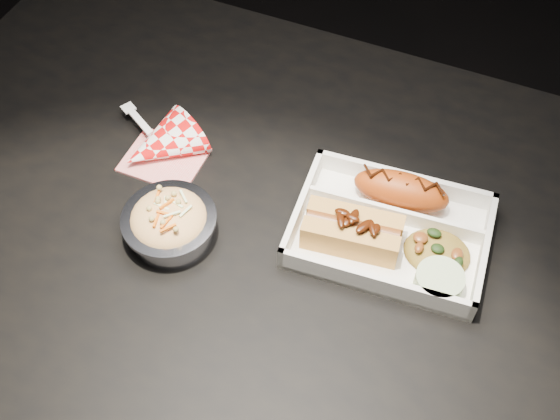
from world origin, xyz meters
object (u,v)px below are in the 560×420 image
object	(u,v)px
fried_pastry	(401,191)
hotdog	(352,230)
food_tray	(389,233)
foil_coleslaw_cup	(169,222)
napkin_fork	(160,146)
dining_table	(273,260)

from	to	relation	value
fried_pastry	hotdog	bearing A→B (deg)	-113.96
food_tray	hotdog	xyz separation A→B (m)	(-0.04, -0.03, 0.02)
hotdog	foil_coleslaw_cup	distance (m)	0.24
food_tray	napkin_fork	size ratio (longest dim) A/B	1.64
fried_pastry	foil_coleslaw_cup	size ratio (longest dim) A/B	1.05
foil_coleslaw_cup	dining_table	bearing A→B (deg)	31.35
hotdog	napkin_fork	bearing A→B (deg)	164.80
food_tray	foil_coleslaw_cup	world-z (taller)	foil_coleslaw_cup
food_tray	dining_table	bearing A→B (deg)	-169.82
dining_table	foil_coleslaw_cup	bearing A→B (deg)	-148.65
fried_pastry	foil_coleslaw_cup	bearing A→B (deg)	-147.65
hotdog	fried_pastry	bearing A→B (deg)	58.37
food_tray	napkin_fork	distance (m)	0.35
dining_table	napkin_fork	world-z (taller)	napkin_fork
food_tray	foil_coleslaw_cup	size ratio (longest dim) A/B	2.13
fried_pastry	hotdog	world-z (taller)	hotdog
food_tray	fried_pastry	world-z (taller)	fried_pastry
dining_table	napkin_fork	distance (m)	0.23
foil_coleslaw_cup	food_tray	bearing A→B (deg)	22.55
dining_table	napkin_fork	size ratio (longest dim) A/B	7.45
dining_table	fried_pastry	distance (m)	0.21
food_tray	hotdog	world-z (taller)	hotdog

